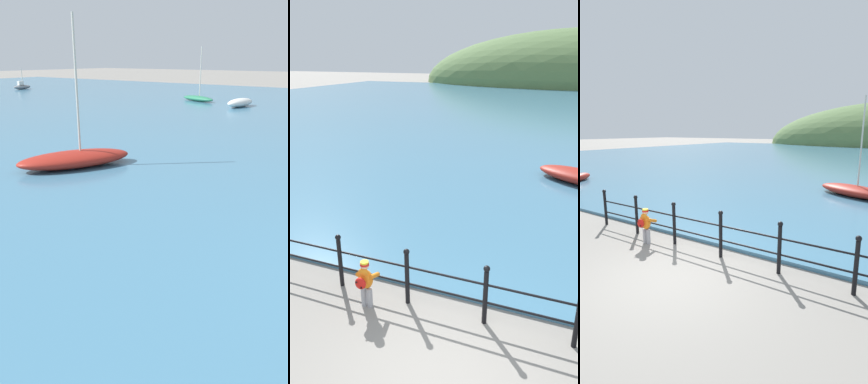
# 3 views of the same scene
# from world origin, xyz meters

# --- Properties ---
(boat_far_left) EXTENTS (3.85, 2.78, 4.54)m
(boat_far_left) POSITION_xyz_m (1.59, 10.48, 0.38)
(boat_far_left) COLOR maroon
(boat_far_left) RESTS_ON water
(boat_nearest_quay) EXTENTS (3.05, 1.33, 0.60)m
(boat_nearest_quay) POSITION_xyz_m (19.61, 12.75, 0.40)
(boat_nearest_quay) COLOR silver
(boat_nearest_quay) RESTS_ON water
(boat_blue_hull) EXTENTS (1.97, 3.51, 4.17)m
(boat_blue_hull) POSITION_xyz_m (21.10, 17.03, 0.34)
(boat_blue_hull) COLOR #287551
(boat_blue_hull) RESTS_ON water
(boat_red_dinghy) EXTENTS (2.18, 0.71, 2.21)m
(boat_red_dinghy) POSITION_xyz_m (20.04, 38.94, 0.40)
(boat_red_dinghy) COLOR gray
(boat_red_dinghy) RESTS_ON water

